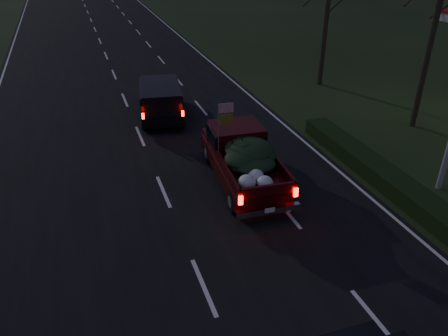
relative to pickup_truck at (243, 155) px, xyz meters
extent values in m
plane|color=black|center=(-2.99, -4.88, -1.03)|extent=(120.00, 120.00, 0.00)
cube|color=black|center=(-2.99, -4.88, -1.02)|extent=(14.00, 120.00, 0.02)
cube|color=black|center=(4.81, -1.88, -0.73)|extent=(1.00, 10.00, 0.60)
cylinder|color=black|center=(9.51, 2.12, 3.22)|extent=(0.28, 0.28, 8.50)
cylinder|color=black|center=(8.51, 9.12, 2.47)|extent=(0.28, 0.28, 7.00)
cube|color=#3D0809|center=(0.00, 0.02, -0.42)|extent=(2.40, 5.19, 0.56)
cube|color=#3D0809|center=(0.07, 0.93, 0.33)|extent=(1.99, 1.76, 0.91)
cube|color=black|center=(0.07, 0.93, 0.43)|extent=(2.08, 1.66, 0.56)
cube|color=#3D0809|center=(-0.10, -1.29, -0.12)|extent=(2.08, 2.97, 0.06)
ellipsoid|color=black|center=(-0.01, -0.79, 0.33)|extent=(1.75, 1.94, 0.61)
cylinder|color=gray|center=(-0.91, 0.09, 1.04)|extent=(0.03, 0.03, 2.02)
cube|color=red|center=(-0.64, 0.07, 1.88)|extent=(0.53, 0.06, 0.34)
cube|color=gold|center=(-0.64, 0.07, 1.48)|extent=(0.53, 0.06, 0.34)
cube|color=black|center=(-1.55, 7.26, -0.42)|extent=(2.65, 4.94, 0.59)
cube|color=black|center=(-1.58, 7.02, 0.24)|extent=(2.34, 3.66, 0.78)
cube|color=black|center=(-1.58, 7.02, 0.32)|extent=(2.42, 3.58, 0.47)
camera|label=1|loc=(-5.27, -13.11, 7.26)|focal=35.00mm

